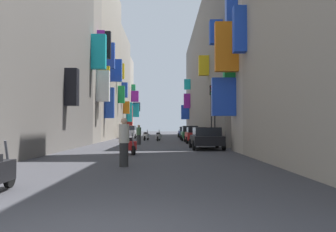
% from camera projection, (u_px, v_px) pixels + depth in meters
% --- Properties ---
extents(ground_plane, '(140.00, 140.00, 0.00)m').
position_uv_depth(ground_plane, '(155.00, 141.00, 34.18)').
color(ground_plane, '#38383D').
extents(building_left_mid_a, '(7.18, 3.56, 21.56)m').
position_uv_depth(building_left_mid_a, '(64.00, 22.00, 30.20)').
color(building_left_mid_a, gray).
rests_on(building_left_mid_a, ground).
extents(building_left_mid_b, '(7.29, 14.19, 18.11)m').
position_uv_depth(building_left_mid_b, '(87.00, 60.00, 39.01)').
color(building_left_mid_b, '#9E9384').
rests_on(building_left_mid_b, ground).
extents(building_left_mid_c, '(6.89, 12.04, 15.51)m').
position_uv_depth(building_left_mid_c, '(107.00, 85.00, 52.09)').
color(building_left_mid_c, '#9E9384').
rests_on(building_left_mid_c, ground).
extents(building_left_far, '(7.36, 6.23, 13.59)m').
position_uv_depth(building_left_far, '(115.00, 97.00, 61.20)').
color(building_left_far, '#B2A899').
rests_on(building_left_far, ground).
extents(building_right_far, '(7.34, 41.66, 15.36)m').
position_uv_depth(building_right_far, '(220.00, 78.00, 43.66)').
color(building_right_far, slate).
rests_on(building_right_far, ground).
extents(parked_car_green, '(1.88, 4.41, 1.52)m').
position_uv_depth(parked_car_green, '(190.00, 133.00, 35.19)').
color(parked_car_green, '#236638').
rests_on(parked_car_green, ground).
extents(parked_car_black, '(1.99, 4.07, 1.39)m').
position_uv_depth(parked_car_black, '(206.00, 138.00, 21.91)').
color(parked_car_black, black).
rests_on(parked_car_black, ground).
extents(parked_car_blue, '(1.90, 4.15, 1.43)m').
position_uv_depth(parked_car_blue, '(185.00, 132.00, 44.53)').
color(parked_car_blue, navy).
rests_on(parked_car_blue, ground).
extents(parked_car_red, '(1.93, 4.29, 1.40)m').
position_uv_depth(parked_car_red, '(196.00, 134.00, 30.06)').
color(parked_car_red, '#B21E1E').
rests_on(parked_car_red, ground).
extents(parked_car_silver, '(1.86, 4.26, 1.55)m').
position_uv_depth(parked_car_silver, '(129.00, 132.00, 42.76)').
color(parked_car_silver, '#B7B7BC').
rests_on(parked_car_silver, ground).
extents(scooter_silver, '(0.56, 1.90, 1.13)m').
position_uv_depth(scooter_silver, '(158.00, 136.00, 34.26)').
color(scooter_silver, '#ADADB2').
rests_on(scooter_silver, ground).
extents(scooter_white, '(0.64, 1.76, 1.13)m').
position_uv_depth(scooter_white, '(146.00, 136.00, 35.78)').
color(scooter_white, silver).
rests_on(scooter_white, ground).
extents(scooter_red, '(0.81, 1.72, 1.13)m').
position_uv_depth(scooter_red, '(130.00, 145.00, 17.75)').
color(scooter_red, red).
rests_on(scooter_red, ground).
extents(pedestrian_crossing, '(0.50, 0.50, 1.59)m').
position_uv_depth(pedestrian_crossing, '(139.00, 135.00, 27.31)').
color(pedestrian_crossing, '#323232').
rests_on(pedestrian_crossing, ground).
extents(pedestrian_near_left, '(0.51, 0.51, 1.76)m').
position_uv_depth(pedestrian_near_left, '(124.00, 142.00, 12.25)').
color(pedestrian_near_left, '#272727').
rests_on(pedestrian_near_left, ground).
extents(traffic_light_near_corner, '(0.26, 0.34, 4.54)m').
position_uv_depth(traffic_light_near_corner, '(215.00, 104.00, 25.12)').
color(traffic_light_near_corner, '#2D2D2D').
rests_on(traffic_light_near_corner, ground).
extents(traffic_light_far_corner, '(0.26, 0.34, 4.64)m').
position_uv_depth(traffic_light_far_corner, '(211.00, 105.00, 26.35)').
color(traffic_light_far_corner, '#2D2D2D').
rests_on(traffic_light_far_corner, ground).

